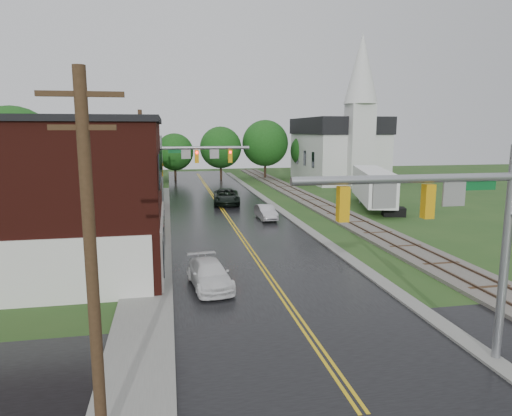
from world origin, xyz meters
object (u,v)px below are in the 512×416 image
object	(u,v)px
utility_pole_c	(152,155)
sedan_silver	(266,212)
traffic_signal_far	(188,163)
tree_left_c	(82,160)
church	(340,142)
suv_dark	(226,197)
brick_building	(24,197)
pickup_white	(210,275)
tree_left_e	(135,154)
utility_pole_b	(142,173)
traffic_signal_near	(449,218)
tree_left_b	(15,153)
utility_pole_a	(91,261)
semi_trailer	(373,185)

from	to	relation	value
utility_pole_c	sedan_silver	distance (m)	19.81
traffic_signal_far	tree_left_c	distance (m)	16.56
church	suv_dark	distance (m)	26.61
utility_pole_c	brick_building	bearing A→B (deg)	-101.09
pickup_white	traffic_signal_far	bearing A→B (deg)	84.23
church	utility_pole_c	world-z (taller)	church
brick_building	pickup_white	distance (m)	10.68
tree_left_e	sedan_silver	distance (m)	22.47
church	tree_left_e	distance (m)	29.91
utility_pole_b	traffic_signal_near	bearing A→B (deg)	-62.81
tree_left_c	tree_left_b	bearing A→B (deg)	-116.56
church	tree_left_c	size ratio (longest dim) A/B	2.61
tree_left_c	pickup_white	xyz separation A→B (m)	(10.65, -28.84, -3.88)
tree_left_b	pickup_white	distance (m)	25.98
traffic_signal_near	utility_pole_a	bearing A→B (deg)	-168.98
tree_left_e	pickup_white	world-z (taller)	tree_left_e
brick_building	tree_left_b	distance (m)	17.80
traffic_signal_far	pickup_white	xyz separation A→B (m)	(0.27, -15.95, -4.34)
tree_left_b	sedan_silver	size ratio (longest dim) A/B	2.56
utility_pole_b	tree_left_c	distance (m)	19.24
church	utility_pole_c	xyz separation A→B (m)	(-26.80, -9.74, -1.11)
sedan_silver	tree_left_b	bearing A→B (deg)	165.59
tree_left_c	semi_trailer	world-z (taller)	tree_left_c
brick_building	church	world-z (taller)	church
sedan_silver	tree_left_e	bearing A→B (deg)	120.65
utility_pole_c	tree_left_c	world-z (taller)	utility_pole_c
tree_left_e	semi_trailer	xyz separation A→B (m)	(23.58, -14.83, -2.56)
utility_pole_a	utility_pole_b	size ratio (longest dim) A/B	1.00
traffic_signal_near	tree_left_b	distance (m)	36.73
church	suv_dark	bearing A→B (deg)	-137.29
brick_building	utility_pole_b	distance (m)	9.03
traffic_signal_far	sedan_silver	bearing A→B (deg)	3.04
sedan_silver	pickup_white	xyz separation A→B (m)	(-6.32, -16.30, 0.01)
tree_left_b	pickup_white	size ratio (longest dim) A/B	2.22
brick_building	utility_pole_b	size ratio (longest dim) A/B	1.59
utility_pole_b	suv_dark	bearing A→B (deg)	61.52
suv_dark	church	bearing A→B (deg)	48.18
utility_pole_a	suv_dark	distance (m)	37.01
traffic_signal_near	sedan_silver	size ratio (longest dim) A/B	1.94
utility_pole_a	utility_pole_c	xyz separation A→B (m)	(0.00, 44.00, 0.00)
traffic_signal_far	pickup_white	size ratio (longest dim) A/B	1.68
traffic_signal_far	suv_dark	size ratio (longest dim) A/B	1.30
tree_left_e	suv_dark	bearing A→B (deg)	-45.71
suv_dark	pickup_white	size ratio (longest dim) A/B	1.30
utility_pole_b	suv_dark	size ratio (longest dim) A/B	1.59
suv_dark	tree_left_c	bearing A→B (deg)	170.60
church	semi_trailer	world-z (taller)	church
suv_dark	semi_trailer	size ratio (longest dim) A/B	0.47
brick_building	tree_left_b	size ratio (longest dim) A/B	1.48
utility_pole_a	tree_left_e	size ratio (longest dim) A/B	1.10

